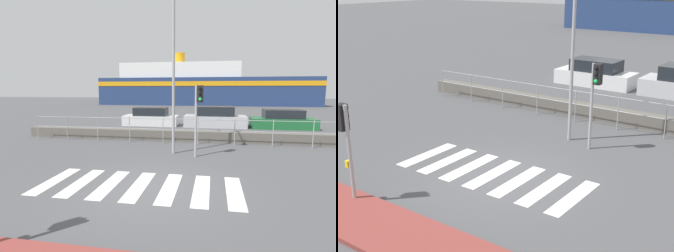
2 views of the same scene
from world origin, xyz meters
The scene contains 10 objects.
ground_plane centered at (0.00, 0.00, 0.00)m, with size 160.00×160.00×0.00m, color #4C4C4F.
crosswalk centered at (-0.42, 0.00, 0.00)m, with size 5.85×2.40×0.01m.
seawall centered at (0.00, 7.01, 0.28)m, with size 18.12×0.55×0.55m.
harbor_fence centered at (0.00, 6.14, 0.87)m, with size 16.35×0.04×1.34m.
traffic_light_far centered at (1.06, 3.62, 2.16)m, with size 0.34×0.32×2.95m.
streetlamp centered at (-0.04, 3.84, 4.13)m, with size 0.32×1.21×6.73m.
ferry_boat centered at (-0.91, 41.18, 3.19)m, with size 37.92×6.56×9.31m.
parked_car_white centered at (-3.16, 12.83, 0.60)m, with size 4.22×1.72×1.40m.
parked_car_silver centered at (1.78, 12.83, 0.65)m, with size 4.56×1.90×1.53m.
parked_car_green centered at (6.57, 12.83, 0.58)m, with size 4.40×1.88×1.36m.
Camera 1 is at (1.66, -7.06, 2.78)m, focal length 28.00 mm.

